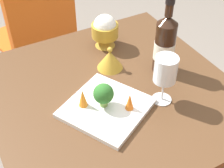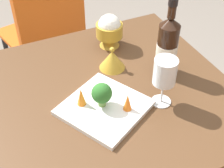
{
  "view_description": "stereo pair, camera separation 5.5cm",
  "coord_description": "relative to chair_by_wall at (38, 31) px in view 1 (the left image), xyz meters",
  "views": [
    {
      "loc": [
        -0.41,
        -0.75,
        1.5
      ],
      "look_at": [
        0.0,
        0.0,
        0.75
      ],
      "focal_mm": 51.89,
      "sensor_mm": 36.0,
      "label": 1
    },
    {
      "loc": [
        -0.36,
        -0.78,
        1.5
      ],
      "look_at": [
        0.0,
        0.0,
        0.75
      ],
      "focal_mm": 51.89,
      "sensor_mm": 36.0,
      "label": 2
    }
  ],
  "objects": [
    {
      "name": "serving_plate",
      "position": [
        -0.04,
        -0.9,
        0.2
      ],
      "size": [
        0.34,
        0.34,
        0.02
      ],
      "rotation": [
        0.0,
        0.0,
        0.5
      ],
      "color": "white",
      "rests_on": "dining_table"
    },
    {
      "name": "dining_table",
      "position": [
        0.03,
        -0.83,
        0.1
      ],
      "size": [
        0.85,
        0.85,
        0.72
      ],
      "color": "brown",
      "rests_on": "ground_plane"
    },
    {
      "name": "chair_by_wall",
      "position": [
        0.0,
        0.0,
        0.0
      ],
      "size": [
        0.49,
        0.49,
        0.85
      ],
      "rotation": [
        0.0,
        0.0,
        0.25
      ],
      "color": "orange",
      "rests_on": "ground_plane"
    },
    {
      "name": "wine_glass",
      "position": [
        0.15,
        -0.95,
        0.32
      ],
      "size": [
        0.08,
        0.08,
        0.18
      ],
      "color": "white",
      "rests_on": "dining_table"
    },
    {
      "name": "wine_bottle",
      "position": [
        0.25,
        -0.81,
        0.31
      ],
      "size": [
        0.08,
        0.08,
        0.3
      ],
      "color": "black",
      "rests_on": "dining_table"
    },
    {
      "name": "carrot_garnish_right",
      "position": [
        0.03,
        -0.95,
        0.24
      ],
      "size": [
        0.03,
        0.03,
        0.06
      ],
      "color": "orange",
      "rests_on": "serving_plate"
    },
    {
      "name": "carrot_garnish_left",
      "position": [
        -0.1,
        -0.86,
        0.24
      ],
      "size": [
        0.03,
        0.03,
        0.07
      ],
      "color": "orange",
      "rests_on": "serving_plate"
    },
    {
      "name": "rice_bowl",
      "position": [
        0.14,
        -0.56,
        0.27
      ],
      "size": [
        0.11,
        0.11,
        0.14
      ],
      "color": "gold",
      "rests_on": "dining_table"
    },
    {
      "name": "rice_bowl_lid",
      "position": [
        0.08,
        -0.71,
        0.23
      ],
      "size": [
        0.1,
        0.1,
        0.09
      ],
      "color": "gold",
      "rests_on": "dining_table"
    },
    {
      "name": "broccoli_floret",
      "position": [
        -0.04,
        -0.89,
        0.26
      ],
      "size": [
        0.07,
        0.07,
        0.09
      ],
      "color": "#729E4C",
      "rests_on": "serving_plate"
    }
  ]
}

